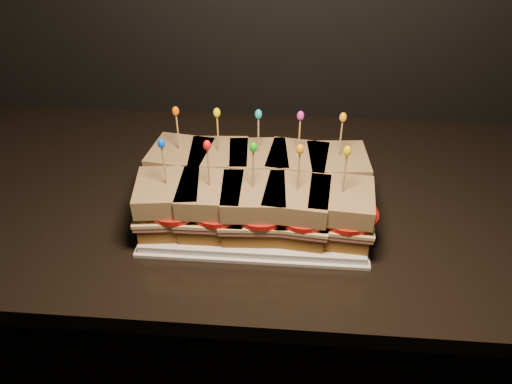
{
  "coord_description": "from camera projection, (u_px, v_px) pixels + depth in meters",
  "views": [
    {
      "loc": [
        -0.36,
        0.93,
        1.5
      ],
      "look_at": [
        -0.42,
        1.62,
        0.98
      ],
      "focal_mm": 35.0,
      "sensor_mm": 36.0,
      "label": 1
    }
  ],
  "objects": [
    {
      "name": "sandwich_2_tomato",
      "position": [
        265.0,
        173.0,
        0.89
      ],
      "size": [
        0.1,
        0.1,
        0.01
      ],
      "primitive_type": "cylinder",
      "color": "red",
      "rests_on": "sandwich_2_cheese"
    },
    {
      "name": "sandwich_1_ham",
      "position": [
        220.0,
        175.0,
        0.91
      ],
      "size": [
        0.12,
        0.11,
        0.01
      ],
      "primitive_type": "cube",
      "rotation": [
        0.0,
        0.0,
        0.07
      ],
      "color": "#BD6063",
      "rests_on": "sandwich_1_bread_bot"
    },
    {
      "name": "sandwich_8_pick",
      "position": [
        299.0,
        174.0,
        0.77
      ],
      "size": [
        0.0,
        0.0,
        0.09
      ],
      "primitive_type": "cylinder",
      "color": "tan",
      "rests_on": "sandwich_8_bread_top"
    },
    {
      "name": "sandwich_1_tomato",
      "position": [
        226.0,
        171.0,
        0.9
      ],
      "size": [
        0.1,
        0.1,
        0.01
      ],
      "primitive_type": "cylinder",
      "color": "red",
      "rests_on": "sandwich_1_cheese"
    },
    {
      "name": "sandwich_9_tomato",
      "position": [
        347.0,
        214.0,
        0.8
      ],
      "size": [
        0.1,
        0.1,
        0.01
      ],
      "primitive_type": "cylinder",
      "color": "red",
      "rests_on": "sandwich_9_cheese"
    },
    {
      "name": "sandwich_3_ham",
      "position": [
        297.0,
        179.0,
        0.9
      ],
      "size": [
        0.12,
        0.12,
        0.01
      ],
      "primitive_type": "cube",
      "rotation": [
        0.0,
        0.0,
        -0.13
      ],
      "color": "#BD6063",
      "rests_on": "sandwich_3_bread_bot"
    },
    {
      "name": "sandwich_5_frill",
      "position": [
        161.0,
        143.0,
        0.76
      ],
      "size": [
        0.01,
        0.01,
        0.02
      ],
      "primitive_type": "ellipsoid",
      "color": "blue",
      "rests_on": "sandwich_5_pick"
    },
    {
      "name": "sandwich_7_bread_bot",
      "position": [
        254.0,
        222.0,
        0.83
      ],
      "size": [
        0.11,
        0.11,
        0.03
      ],
      "primitive_type": "cube",
      "rotation": [
        0.0,
        0.0,
        0.06
      ],
      "color": "#5C3314",
      "rests_on": "platter"
    },
    {
      "name": "granite_slab",
      "position": [
        102.0,
        191.0,
        0.98
      ],
      "size": [
        2.24,
        0.64,
        0.03
      ],
      "primitive_type": "cube",
      "color": "black",
      "rests_on": "cabinet"
    },
    {
      "name": "sandwich_5_pick",
      "position": [
        165.0,
        168.0,
        0.78
      ],
      "size": [
        0.0,
        0.0,
        0.09
      ],
      "primitive_type": "cylinder",
      "color": "tan",
      "rests_on": "sandwich_5_bread_top"
    },
    {
      "name": "sandwich_3_pick",
      "position": [
        299.0,
        139.0,
        0.85
      ],
      "size": [
        0.0,
        0.0,
        0.09
      ],
      "primitive_type": "cylinder",
      "color": "tan",
      "rests_on": "sandwich_3_bread_top"
    },
    {
      "name": "sandwich_0_ham",
      "position": [
        182.0,
        174.0,
        0.92
      ],
      "size": [
        0.12,
        0.12,
        0.01
      ],
      "primitive_type": "cube",
      "rotation": [
        0.0,
        0.0,
        -0.14
      ],
      "color": "#BD6063",
      "rests_on": "sandwich_0_bread_bot"
    },
    {
      "name": "cabinet",
      "position": [
        136.0,
        337.0,
        1.26
      ],
      "size": [
        2.2,
        0.6,
        0.9
      ],
      "primitive_type": "cube",
      "color": "black",
      "rests_on": "ground"
    },
    {
      "name": "sandwich_0_bread_top",
      "position": [
        181.0,
        157.0,
        0.89
      ],
      "size": [
        0.11,
        0.11,
        0.03
      ],
      "primitive_type": "cube",
      "rotation": [
        0.0,
        0.0,
        -0.14
      ],
      "color": "#5B320D",
      "rests_on": "sandwich_0_tomato"
    },
    {
      "name": "sandwich_4_ham",
      "position": [
        336.0,
        181.0,
        0.9
      ],
      "size": [
        0.12,
        0.11,
        0.01
      ],
      "primitive_type": "cube",
      "rotation": [
        0.0,
        0.0,
        0.09
      ],
      "color": "#BD6063",
      "rests_on": "sandwich_4_bread_bot"
    },
    {
      "name": "sandwich_7_cheese",
      "position": [
        254.0,
        210.0,
        0.82
      ],
      "size": [
        0.12,
        0.11,
        0.01
      ],
      "primitive_type": "cube",
      "rotation": [
        0.0,
        0.0,
        0.06
      ],
      "color": "beige",
      "rests_on": "sandwich_7_ham"
    },
    {
      "name": "sandwich_4_bread_top",
      "position": [
        338.0,
        164.0,
        0.88
      ],
      "size": [
        0.11,
        0.11,
        0.03
      ],
      "primitive_type": "cube",
      "rotation": [
        0.0,
        0.0,
        0.09
      ],
      "color": "#5B320D",
      "rests_on": "sandwich_4_tomato"
    },
    {
      "name": "sandwich_3_frill",
      "position": [
        301.0,
        116.0,
        0.83
      ],
      "size": [
        0.01,
        0.01,
        0.02
      ],
      "primitive_type": "ellipsoid",
      "color": "#D224A2",
      "rests_on": "sandwich_3_pick"
    },
    {
      "name": "sandwich_1_frill",
      "position": [
        217.0,
        113.0,
        0.83
      ],
      "size": [
        0.01,
        0.01,
        0.02
      ],
      "primitive_type": "ellipsoid",
      "color": "#F0E103",
      "rests_on": "sandwich_1_pick"
    },
    {
      "name": "sandwich_9_bread_top",
      "position": [
        341.0,
        200.0,
        0.79
      ],
      "size": [
        0.11,
        0.11,
        0.03
      ],
      "primitive_type": "cube",
      "rotation": [
        0.0,
        0.0,
        -0.08
      ],
      "color": "#5B320D",
      "rests_on": "sandwich_9_tomato"
    },
    {
      "name": "sandwich_9_bread_bot",
      "position": [
        338.0,
        226.0,
        0.83
      ],
      "size": [
        0.11,
        0.11,
        0.03
      ],
      "primitive_type": "cube",
      "rotation": [
        0.0,
        0.0,
        -0.08
      ],
      "color": "#5C3314",
      "rests_on": "platter"
    },
    {
      "name": "sandwich_1_bread_bot",
      "position": [
        221.0,
        183.0,
        0.92
      ],
      "size": [
        0.11,
        0.11,
        0.03
      ],
      "primitive_type": "cube",
      "rotation": [
        0.0,
        0.0,
        0.07
      ],
      "color": "#5C3314",
      "rests_on": "platter"
    },
    {
      "name": "sandwich_1_cheese",
      "position": [
        220.0,
        172.0,
        0.91
      ],
      "size": [
        0.12,
        0.11,
        0.01
      ],
      "primitive_type": "cube",
      "rotation": [
        0.0,
        0.0,
        0.07
      ],
      "color": "beige",
      "rests_on": "sandwich_1_ham"
    },
    {
      "name": "sandwich_0_bread_bot",
      "position": [
        183.0,
        182.0,
        0.93
      ],
      "size": [
        0.11,
        0.11,
        0.03
      ],
      "primitive_type": "cube",
      "rotation": [
        0.0,
        0.0,
        -0.14
      ],
      "color": "#5C3314",
      "rests_on": "platter"
    },
    {
      "name": "sandwich_4_frill",
      "position": [
        343.0,
        117.0,
        0.82
      ],
      "size": [
        0.01,
        0.01,
        0.02
      ],
      "primitive_type": "ellipsoid",
      "color": "orange",
      "rests_on": "sandwich_4_pick"
    },
    {
      "name": "sandwich_5_cheese",
      "position": [
        170.0,
        206.0,
        0.83
      ],
      "size": [
        0.12,
        0.12,
        0.01
      ],
      "primitive_type": "cube",
      "rotation": [
        0.0,
        0.0,
        0.12
      ],
      "color": "beige",
      "rests_on": "sandwich_5_ham"
    },
    {
      "name": "sandwich_8_frill",
      "position": [
        300.0,
        149.0,
        0.74
      ],
      "size": [
        0.01,
        0.01,
        0.02
      ],
      "primitive_type": "ellipsoid",
      "color": "orange",
      "rests_on": "sandwich_8_pick"
    },
    {
      "name": "sandwich_0_pick",
      "position": [
        178.0,
        134.0,
        0.87
      ],
      "size": [
        0.0,
        0.0,
        0.09
      ],
      "primitive_type": "cylinder",
      "color": "tan",
      "rests_on": "sandwich_0_bread_top"
    },
    {
      "name": "sandwich_5_tomato",
      "position": [
        176.0,
        205.0,
        0.82
      ],
      "size": [
        0.1,
        0.1,
        0.01
      ],
      "primitive_type": "cylinder",
      "color": "red",
      "rests_on": "sandwich_5_cheese"
    },
    {
      "name": "sandwich_2_ham",
      "position": [
        258.0,
        177.0,
        0.91
      ],
      "size": [
        0.12,
        0.12,
        0.01
      ],
      "primitive_type": "cube",
      "rotation": [
        0.0,
        0.0,
        0.1
      ],
      "color": "#BD6063",
      "rests_on": "sandwich_2_bread_bot"
    },
    {
      "name": "sandwich_9_pick",
      "position": [
        344.0,
        176.0,
        0.76
      ],
      "size": [
        0.0,
        0.0,
        0.09
      ],
      "primitive_type": "cylinder",
      "color": "tan",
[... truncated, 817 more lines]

